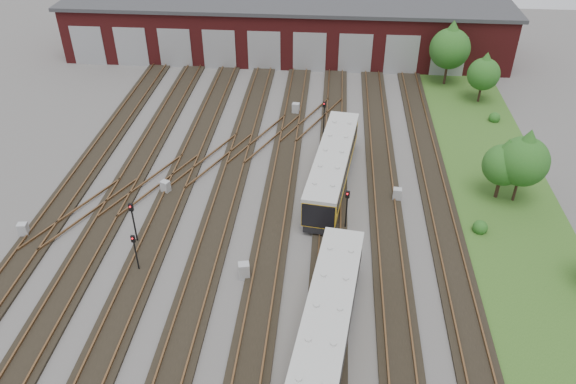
{
  "coord_description": "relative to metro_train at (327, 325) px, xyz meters",
  "views": [
    {
      "loc": [
        5.65,
        -25.28,
        24.57
      ],
      "look_at": [
        2.9,
        7.22,
        2.0
      ],
      "focal_mm": 35.0,
      "sensor_mm": 36.0,
      "label": 1
    }
  ],
  "objects": [
    {
      "name": "tree_3",
      "position": [
        12.43,
        15.41,
        1.52
      ],
      "size": [
        3.06,
        3.06,
        5.08
      ],
      "color": "black",
      "rests_on": "ground"
    },
    {
      "name": "signal_mast_1",
      "position": [
        -13.05,
        7.9,
        0.36
      ],
      "size": [
        0.28,
        0.27,
        3.25
      ],
      "rotation": [
        0.0,
        0.0,
        -0.01
      ],
      "color": "black",
      "rests_on": "ground"
    },
    {
      "name": "metro_train",
      "position": [
        0.0,
        0.0,
        0.0
      ],
      "size": [
        4.1,
        45.51,
        2.75
      ],
      "rotation": [
        0.0,
        0.0,
        -0.13
      ],
      "color": "black",
      "rests_on": "ground"
    },
    {
      "name": "bush_1",
      "position": [
        13.93,
        18.66,
        -0.89
      ],
      "size": [
        1.7,
        1.7,
        1.7
      ],
      "primitive_type": "sphere",
      "color": "#1A4E16",
      "rests_on": "ground"
    },
    {
      "name": "tree_1",
      "position": [
        14.32,
        32.26,
        1.6
      ],
      "size": [
        3.13,
        3.13,
        5.19
      ],
      "color": "black",
      "rests_on": "ground"
    },
    {
      "name": "ground",
      "position": [
        -6.0,
        4.67,
        -1.74
      ],
      "size": [
        120.0,
        120.0,
        0.0
      ],
      "primitive_type": "plane",
      "color": "#423F3D",
      "rests_on": "ground"
    },
    {
      "name": "bush_2",
      "position": [
        15.0,
        28.09,
        -1.22
      ],
      "size": [
        1.05,
        1.05,
        1.05
      ],
      "primitive_type": "sphere",
      "color": "#1A4E16",
      "rests_on": "ground"
    },
    {
      "name": "tree_0",
      "position": [
        11.55,
        36.37,
        2.68
      ],
      "size": [
        4.15,
        4.15,
        6.87
      ],
      "color": "black",
      "rests_on": "ground"
    },
    {
      "name": "tree_2",
      "position": [
        13.63,
        15.09,
        2.16
      ],
      "size": [
        3.66,
        3.66,
        6.06
      ],
      "color": "black",
      "rests_on": "ground"
    },
    {
      "name": "relay_cabinet_2",
      "position": [
        -5.28,
        5.1,
        -1.17
      ],
      "size": [
        0.79,
        0.7,
        1.13
      ],
      "primitive_type": "cube",
      "rotation": [
        0.0,
        0.0,
        0.22
      ],
      "color": "#9FA1A4",
      "rests_on": "ground"
    },
    {
      "name": "relay_cabinet_4",
      "position": [
        4.9,
        14.37,
        -1.22
      ],
      "size": [
        0.68,
        0.58,
        1.04
      ],
      "primitive_type": "cube",
      "rotation": [
        0.0,
        0.0,
        -0.11
      ],
      "color": "#9FA1A4",
      "rests_on": "ground"
    },
    {
      "name": "grass_verge",
      "position": [
        13.0,
        14.67,
        -1.71
      ],
      "size": [
        8.0,
        55.0,
        0.05
      ],
      "primitive_type": "cube",
      "color": "#284C19",
      "rests_on": "ground"
    },
    {
      "name": "signal_mast_2",
      "position": [
        -0.93,
        24.17,
        0.33
      ],
      "size": [
        0.29,
        0.28,
        3.23
      ],
      "rotation": [
        0.0,
        0.0,
        -0.32
      ],
      "color": "black",
      "rests_on": "ground"
    },
    {
      "name": "relay_cabinet_3",
      "position": [
        -3.71,
        28.04,
        -1.19
      ],
      "size": [
        0.74,
        0.65,
        1.11
      ],
      "primitive_type": "cube",
      "rotation": [
        0.0,
        0.0,
        -0.16
      ],
      "color": "#9FA1A4",
      "rests_on": "ground"
    },
    {
      "name": "signal_mast_0",
      "position": [
        -12.08,
        5.15,
        0.12
      ],
      "size": [
        0.25,
        0.23,
        2.88
      ],
      "rotation": [
        0.0,
        0.0,
        0.0
      ],
      "color": "black",
      "rests_on": "ground"
    },
    {
      "name": "bush_0",
      "position": [
        10.39,
        11.05,
        -1.22
      ],
      "size": [
        1.04,
        1.04,
        1.04
      ],
      "primitive_type": "sphere",
      "color": "#1A4E16",
      "rests_on": "ground"
    },
    {
      "name": "relay_cabinet_0",
      "position": [
        -21.0,
        7.91,
        -1.21
      ],
      "size": [
        0.69,
        0.6,
        1.06
      ],
      "primitive_type": "cube",
      "rotation": [
        0.0,
        0.0,
        0.12
      ],
      "color": "#9FA1A4",
      "rests_on": "ground"
    },
    {
      "name": "maintenance_shed",
      "position": [
        -6.01,
        44.65,
        1.46
      ],
      "size": [
        51.0,
        12.5,
        6.35
      ],
      "color": "#581616",
      "rests_on": "ground"
    },
    {
      "name": "relay_cabinet_1",
      "position": [
        -12.65,
        13.89,
        -1.22
      ],
      "size": [
        0.79,
        0.74,
        1.05
      ],
      "primitive_type": "cube",
      "rotation": [
        0.0,
        0.0,
        -0.43
      ],
      "color": "#9FA1A4",
      "rests_on": "ground"
    },
    {
      "name": "track_network",
      "position": [
        -6.17,
        5.26,
        -1.63
      ],
      "size": [
        30.4,
        70.0,
        0.33
      ],
      "color": "black",
      "rests_on": "ground"
    },
    {
      "name": "signal_mast_3",
      "position": [
        1.05,
        10.61,
        0.32
      ],
      "size": [
        0.3,
        0.28,
        3.19
      ],
      "rotation": [
        0.0,
        0.0,
        -0.27
      ],
      "color": "black",
      "rests_on": "ground"
    }
  ]
}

